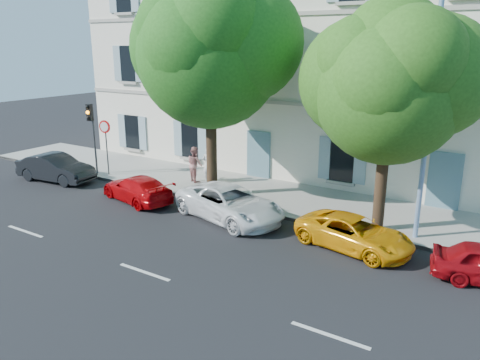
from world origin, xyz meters
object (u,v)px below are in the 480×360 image
Objects in this scene: car_white_coupe at (230,203)px; pedestrian_b at (195,164)px; tree_right at (389,90)px; car_yellow_supercar at (354,233)px; pedestrian_a at (209,165)px; road_sign at (106,136)px; car_red_coupe at (137,189)px; car_dark_sedan at (56,168)px; tree_left at (210,56)px; traffic_light at (91,124)px; street_lamp at (430,99)px.

car_white_coupe is 5.17m from pedestrian_b.
car_yellow_supercar is at bearing -98.42° from tree_right.
car_white_coupe is 5.09m from car_yellow_supercar.
tree_right is 9.79m from pedestrian_a.
tree_right is (5.36, 1.74, 4.52)m from car_white_coupe.
road_sign is 5.66m from pedestrian_a.
car_white_coupe is 1.69× the size of road_sign.
car_dark_sedan is at bearing -77.47° from car_red_coupe.
tree_left is 7.57m from tree_right.
tree_right is (15.75, 1.98, 4.50)m from car_dark_sedan.
traffic_light is (-14.51, 1.49, 2.22)m from car_yellow_supercar.
road_sign reaches higher than car_white_coupe.
car_dark_sedan is 0.49× the size of street_lamp.
car_yellow_supercar is 0.47× the size of street_lamp.
pedestrian_a is at bearing 170.13° from tree_right.
tree_left is at bearing 173.46° from pedestrian_b.
tree_right is 2.16× the size of traffic_light.
car_red_coupe is at bearing 108.47° from car_white_coupe.
pedestrian_a is (5.31, 1.60, -1.15)m from road_sign.
pedestrian_a is at bearing 170.49° from street_lamp.
tree_right is 2.76× the size of road_sign.
pedestrian_a reaches higher than car_red_coupe.
tree_left is 3.31× the size of road_sign.
car_red_coupe is 3.84m from pedestrian_a.
car_yellow_supercar is at bearing -5.86° from traffic_light.
tree_left is at bearing 112.83° from pedestrian_a.
car_red_coupe is at bearing 107.66° from pedestrian_b.
road_sign is at bearing -48.56° from car_dark_sedan.
road_sign is at bearing -179.67° from tree_right.
tree_left is (8.24, 2.05, 5.51)m from car_dark_sedan.
road_sign is 15.66m from street_lamp.
tree_right reaches higher than pedestrian_a.
street_lamp is at bearing -161.15° from pedestrian_b.
car_dark_sedan is 10.13m from tree_left.
tree_left is at bearing 2.95° from traffic_light.
traffic_light is (-7.27, -0.37, -3.42)m from tree_left.
pedestrian_b is at bearing 82.15° from car_yellow_supercar.
pedestrian_a is (-1.24, 1.46, -5.15)m from tree_left.
car_white_coupe is at bearing -95.54° from car_dark_sedan.
car_white_coupe is 1.19× the size of car_yellow_supercar.
car_dark_sedan is 0.53× the size of tree_right.
pedestrian_a is 0.75m from pedestrian_b.
car_yellow_supercar is 0.43× the size of tree_left.
tree_left is 7.68m from road_sign.
car_white_coupe is 8.99m from road_sign.
tree_right is 1.38m from street_lamp.
street_lamp is at bearing -0.33° from road_sign.
road_sign is (-13.79, 1.72, 1.64)m from car_yellow_supercar.
traffic_light reaches higher than car_red_coupe.
car_red_coupe is 5.52m from traffic_light.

